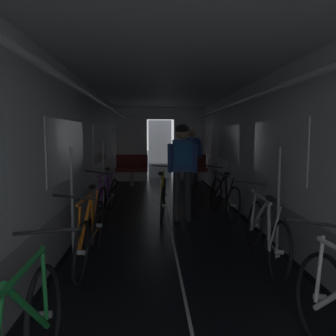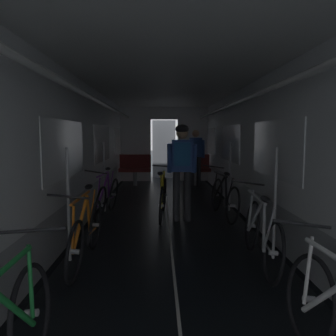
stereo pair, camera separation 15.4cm
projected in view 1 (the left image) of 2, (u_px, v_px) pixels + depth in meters
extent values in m
cube|color=black|center=(82.00, 233.00, 5.15)|extent=(0.08, 11.50, 0.01)
cube|color=black|center=(258.00, 230.00, 5.29)|extent=(0.08, 11.50, 0.01)
cube|color=beige|center=(171.00, 232.00, 5.22)|extent=(0.03, 11.27, 0.00)
cube|color=#9EA0A5|center=(75.00, 215.00, 5.11)|extent=(0.12, 11.50, 0.60)
cube|color=white|center=(73.00, 136.00, 4.99)|extent=(0.12, 11.50, 1.85)
cube|color=white|center=(68.00, 150.00, 4.44)|extent=(0.02, 1.90, 0.80)
cube|color=white|center=(100.00, 144.00, 7.29)|extent=(0.02, 1.90, 0.80)
cube|color=white|center=(115.00, 141.00, 10.15)|extent=(0.02, 1.90, 0.80)
cube|color=yellow|center=(78.00, 148.00, 5.07)|extent=(0.01, 0.20, 0.28)
cylinder|color=white|center=(94.00, 98.00, 4.95)|extent=(0.07, 11.04, 0.07)
cylinder|color=#B7BABF|center=(72.00, 205.00, 3.94)|extent=(0.04, 0.04, 1.40)
cylinder|color=#B7BABF|center=(103.00, 177.00, 6.53)|extent=(0.04, 0.04, 1.40)
cube|color=#9EA0A5|center=(264.00, 212.00, 5.27)|extent=(0.12, 11.50, 0.60)
cube|color=white|center=(267.00, 136.00, 5.14)|extent=(0.12, 11.50, 1.85)
cube|color=white|center=(276.00, 149.00, 4.59)|extent=(0.02, 1.90, 0.80)
cube|color=white|center=(228.00, 143.00, 7.44)|extent=(0.02, 1.90, 0.80)
cube|color=white|center=(207.00, 141.00, 10.30)|extent=(0.02, 1.90, 0.80)
cube|color=yellow|center=(276.00, 149.00, 4.60)|extent=(0.01, 0.20, 0.28)
cylinder|color=white|center=(246.00, 99.00, 5.07)|extent=(0.07, 11.04, 0.07)
cylinder|color=#B7BABF|center=(278.00, 203.00, 4.07)|extent=(0.04, 0.04, 1.40)
cylinder|color=#B7BABF|center=(229.00, 176.00, 6.66)|extent=(0.04, 0.04, 1.40)
cube|color=white|center=(132.00, 144.00, 10.82)|extent=(1.00, 0.12, 2.45)
cube|color=white|center=(189.00, 144.00, 10.92)|extent=(1.00, 0.12, 2.45)
cube|color=white|center=(160.00, 113.00, 10.76)|extent=(0.90, 0.12, 0.40)
cube|color=#4C4F54|center=(160.00, 149.00, 11.58)|extent=(0.81, 0.04, 2.05)
cube|color=white|center=(171.00, 71.00, 4.97)|extent=(3.14, 11.62, 0.12)
cylinder|color=gray|center=(132.00, 179.00, 9.87)|extent=(0.12, 0.12, 0.44)
cube|color=maroon|center=(132.00, 170.00, 9.84)|extent=(0.96, 0.44, 0.10)
cube|color=maroon|center=(132.00, 161.00, 10.01)|extent=(0.96, 0.08, 0.40)
torus|color=gray|center=(118.00, 155.00, 9.99)|extent=(0.14, 0.14, 0.02)
cylinder|color=gray|center=(191.00, 178.00, 9.96)|extent=(0.12, 0.12, 0.44)
cube|color=maroon|center=(191.00, 170.00, 9.94)|extent=(0.96, 0.44, 0.10)
cube|color=maroon|center=(190.00, 161.00, 10.10)|extent=(0.96, 0.08, 0.40)
torus|color=gray|center=(176.00, 154.00, 10.09)|extent=(0.14, 0.14, 0.02)
torus|color=black|center=(233.00, 205.00, 5.65)|extent=(0.19, 0.68, 0.67)
cylinder|color=#B2B2B7|center=(233.00, 205.00, 5.65)|extent=(0.10, 0.06, 0.06)
torus|color=black|center=(216.00, 195.00, 6.66)|extent=(0.19, 0.68, 0.67)
cylinder|color=#B2B2B7|center=(216.00, 195.00, 6.66)|extent=(0.10, 0.06, 0.06)
cylinder|color=black|center=(219.00, 186.00, 6.32)|extent=(0.16, 0.53, 0.56)
cylinder|color=black|center=(226.00, 190.00, 5.92)|extent=(0.08, 0.35, 0.55)
cylinder|color=black|center=(220.00, 174.00, 6.14)|extent=(0.12, 0.82, 0.04)
cylinder|color=black|center=(230.00, 191.00, 5.69)|extent=(0.11, 0.16, 0.49)
cylinder|color=black|center=(229.00, 204.00, 5.88)|extent=(0.07, 0.45, 0.07)
cylinder|color=black|center=(215.00, 183.00, 6.60)|extent=(0.09, 0.10, 0.49)
cylinder|color=black|center=(225.00, 202.00, 6.10)|extent=(0.05, 0.17, 0.17)
ellipsoid|color=black|center=(227.00, 174.00, 5.71)|extent=(0.12, 0.25, 0.07)
cylinder|color=black|center=(213.00, 166.00, 6.58)|extent=(0.44, 0.07, 0.08)
torus|color=black|center=(279.00, 252.00, 3.40)|extent=(0.16, 0.68, 0.67)
cylinder|color=#B2B2B7|center=(279.00, 252.00, 3.40)|extent=(0.10, 0.06, 0.06)
torus|color=black|center=(255.00, 225.00, 4.42)|extent=(0.16, 0.68, 0.67)
cylinder|color=#B2B2B7|center=(255.00, 225.00, 4.42)|extent=(0.10, 0.06, 0.06)
cylinder|color=#ADAFB5|center=(259.00, 215.00, 4.08)|extent=(0.08, 0.54, 0.56)
cylinder|color=#ADAFB5|center=(269.00, 224.00, 3.68)|extent=(0.12, 0.34, 0.55)
cylinder|color=#ADAFB5|center=(261.00, 197.00, 3.90)|extent=(0.09, 0.82, 0.04)
cylinder|color=#ADAFB5|center=(275.00, 228.00, 3.45)|extent=(0.08, 0.17, 0.49)
cylinder|color=#ADAFB5|center=(273.00, 247.00, 3.63)|extent=(0.06, 0.45, 0.07)
cylinder|color=#ADAFB5|center=(254.00, 208.00, 4.36)|extent=(0.09, 0.09, 0.49)
cylinder|color=black|center=(267.00, 242.00, 3.86)|extent=(0.04, 0.17, 0.17)
ellipsoid|color=black|center=(271.00, 199.00, 3.47)|extent=(0.11, 0.25, 0.07)
cylinder|color=black|center=(251.00, 183.00, 4.35)|extent=(0.44, 0.05, 0.08)
torus|color=black|center=(45.00, 315.00, 2.22)|extent=(0.08, 0.67, 0.67)
cylinder|color=#B2B2B7|center=(45.00, 315.00, 2.22)|extent=(0.09, 0.05, 0.06)
cylinder|color=#1E8438|center=(28.00, 309.00, 1.88)|extent=(0.08, 0.54, 0.56)
cylinder|color=#1E8438|center=(18.00, 276.00, 1.70)|extent=(0.04, 0.82, 0.04)
cylinder|color=#1E8438|center=(44.00, 283.00, 2.16)|extent=(0.06, 0.09, 0.49)
cylinder|color=black|center=(47.00, 231.00, 2.15)|extent=(0.44, 0.03, 0.05)
torus|color=black|center=(98.00, 225.00, 4.40)|extent=(0.11, 0.67, 0.67)
cylinder|color=#B2B2B7|center=(98.00, 225.00, 4.40)|extent=(0.09, 0.05, 0.06)
torus|color=black|center=(81.00, 252.00, 3.39)|extent=(0.11, 0.67, 0.67)
cylinder|color=#B2B2B7|center=(81.00, 252.00, 3.39)|extent=(0.09, 0.05, 0.06)
cylinder|color=orange|center=(85.00, 224.00, 3.68)|extent=(0.10, 0.54, 0.56)
cylinder|color=orange|center=(92.00, 215.00, 4.08)|extent=(0.08, 0.34, 0.55)
cylinder|color=orange|center=(85.00, 198.00, 3.80)|extent=(0.05, 0.82, 0.04)
cylinder|color=orange|center=(95.00, 209.00, 4.30)|extent=(0.07, 0.16, 0.49)
cylinder|color=orange|center=(96.00, 232.00, 4.18)|extent=(0.03, 0.45, 0.07)
cylinder|color=orange|center=(79.00, 229.00, 3.39)|extent=(0.07, 0.09, 0.49)
cylinder|color=black|center=(92.00, 239.00, 3.96)|extent=(0.03, 0.17, 0.17)
ellipsoid|color=black|center=(92.00, 187.00, 4.22)|extent=(0.10, 0.24, 0.07)
cylinder|color=black|center=(74.00, 197.00, 3.33)|extent=(0.44, 0.03, 0.06)
torus|color=black|center=(113.00, 195.00, 6.65)|extent=(0.19, 0.68, 0.67)
cylinder|color=#B2B2B7|center=(113.00, 195.00, 6.65)|extent=(0.10, 0.06, 0.06)
torus|color=black|center=(101.00, 206.00, 5.63)|extent=(0.19, 0.68, 0.67)
cylinder|color=#B2B2B7|center=(101.00, 206.00, 5.63)|extent=(0.10, 0.06, 0.06)
cylinder|color=purple|center=(103.00, 190.00, 5.92)|extent=(0.16, 0.53, 0.56)
cylinder|color=purple|center=(108.00, 186.00, 6.33)|extent=(0.09, 0.35, 0.55)
cylinder|color=purple|center=(103.00, 175.00, 6.05)|extent=(0.11, 0.82, 0.04)
cylinder|color=purple|center=(110.00, 184.00, 6.55)|extent=(0.10, 0.16, 0.49)
cylinder|color=purple|center=(111.00, 198.00, 6.42)|extent=(0.06, 0.45, 0.07)
cylinder|color=purple|center=(99.00, 192.00, 5.64)|extent=(0.09, 0.10, 0.49)
cylinder|color=black|center=(108.00, 201.00, 6.20)|extent=(0.05, 0.17, 0.17)
ellipsoid|color=black|center=(107.00, 169.00, 6.47)|extent=(0.12, 0.25, 0.07)
cylinder|color=black|center=(95.00, 172.00, 5.58)|extent=(0.44, 0.06, 0.09)
torus|color=black|center=(320.00, 297.00, 2.46)|extent=(0.17, 0.68, 0.67)
cylinder|color=#B2B2B7|center=(320.00, 297.00, 2.46)|extent=(0.10, 0.06, 0.06)
cylinder|color=silver|center=(319.00, 269.00, 2.40)|extent=(0.10, 0.09, 0.49)
cylinder|color=black|center=(314.00, 223.00, 2.38)|extent=(0.44, 0.05, 0.09)
cylinder|color=#2D2D33|center=(177.00, 196.00, 5.87)|extent=(0.13, 0.13, 0.90)
cylinder|color=#2D2D33|center=(188.00, 196.00, 5.87)|extent=(0.13, 0.13, 0.90)
cube|color=#2D4C99|center=(182.00, 156.00, 5.79)|extent=(0.37, 0.24, 0.56)
cylinder|color=#2D4C99|center=(170.00, 158.00, 5.82)|extent=(0.10, 0.20, 0.53)
cylinder|color=#2D4C99|center=(195.00, 158.00, 5.82)|extent=(0.10, 0.20, 0.53)
sphere|color=tan|center=(182.00, 133.00, 5.75)|extent=(0.21, 0.21, 0.21)
ellipsoid|color=black|center=(183.00, 129.00, 5.75)|extent=(0.26, 0.29, 0.16)
cube|color=#1E5693|center=(183.00, 154.00, 5.62)|extent=(0.29, 0.18, 0.40)
torus|color=black|center=(162.00, 206.00, 5.61)|extent=(0.12, 0.67, 0.67)
cylinder|color=#B2B2B7|center=(162.00, 206.00, 5.61)|extent=(0.10, 0.06, 0.05)
torus|color=black|center=(164.00, 195.00, 6.62)|extent=(0.12, 0.67, 0.67)
cylinder|color=#B2B2B7|center=(164.00, 195.00, 6.62)|extent=(0.10, 0.06, 0.05)
cylinder|color=yellow|center=(163.00, 187.00, 6.28)|extent=(0.05, 0.54, 0.56)
cylinder|color=yellow|center=(162.00, 190.00, 5.88)|extent=(0.08, 0.34, 0.55)
cylinder|color=yellow|center=(162.00, 174.00, 6.10)|extent=(0.09, 0.82, 0.04)
cylinder|color=yellow|center=(162.00, 191.00, 5.65)|extent=(0.04, 0.17, 0.49)
cylinder|color=yellow|center=(163.00, 204.00, 5.83)|extent=(0.06, 0.45, 0.07)
cylinder|color=yellow|center=(163.00, 183.00, 6.57)|extent=(0.06, 0.09, 0.49)
cylinder|color=black|center=(163.00, 203.00, 6.06)|extent=(0.03, 0.17, 0.17)
ellipsoid|color=black|center=(161.00, 173.00, 5.67)|extent=(0.11, 0.25, 0.06)
cylinder|color=black|center=(163.00, 166.00, 6.55)|extent=(0.44, 0.06, 0.04)
cylinder|color=#2D2D33|center=(196.00, 172.00, 9.65)|extent=(0.13, 0.13, 0.90)
cylinder|color=#2D2D33|center=(189.00, 172.00, 9.64)|extent=(0.13, 0.13, 0.90)
cube|color=#2D4C99|center=(192.00, 147.00, 9.57)|extent=(0.36, 0.22, 0.56)
cylinder|color=#2D4C99|center=(200.00, 149.00, 9.56)|extent=(0.09, 0.20, 0.53)
cylinder|color=#2D4C99|center=(185.00, 149.00, 9.54)|extent=(0.09, 0.20, 0.53)
sphere|color=tan|center=(193.00, 134.00, 9.53)|extent=(0.21, 0.21, 0.21)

